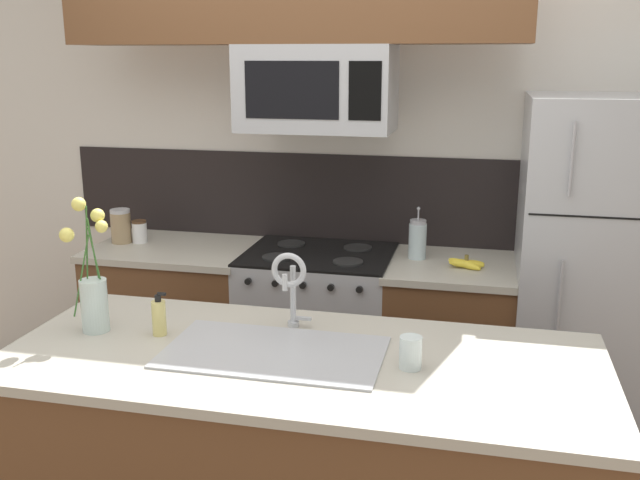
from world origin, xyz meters
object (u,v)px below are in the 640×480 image
at_px(storage_jar_tall, 121,226).
at_px(dish_soap_bottle, 159,317).
at_px(refrigerator, 609,281).
at_px(stove_range, 318,336).
at_px(flower_vase, 93,294).
at_px(french_press, 418,239).
at_px(microwave, 317,88).
at_px(storage_jar_medium, 140,232).
at_px(drinking_glass, 411,352).
at_px(sink_faucet, 290,280).
at_px(banana_bunch, 466,264).

height_order(storage_jar_tall, dish_soap_bottle, storage_jar_tall).
bearing_deg(refrigerator, storage_jar_tall, -179.70).
distance_m(stove_range, storage_jar_tall, 1.24).
height_order(refrigerator, flower_vase, refrigerator).
height_order(refrigerator, french_press, refrigerator).
height_order(french_press, dish_soap_bottle, french_press).
relative_size(stove_range, refrigerator, 0.53).
height_order(stove_range, microwave, microwave).
xyz_separation_m(storage_jar_medium, drinking_glass, (1.63, -1.29, -0.01)).
bearing_deg(storage_jar_medium, sink_faucet, -42.61).
distance_m(stove_range, banana_bunch, 0.89).
height_order(dish_soap_bottle, drinking_glass, dish_soap_bottle).
bearing_deg(flower_vase, storage_jar_medium, 109.78).
distance_m(microwave, storage_jar_tall, 1.35).
relative_size(french_press, dish_soap_bottle, 1.62).
bearing_deg(banana_bunch, stove_range, 175.44).
bearing_deg(banana_bunch, flower_vase, -139.36).
bearing_deg(microwave, french_press, 9.17).
xyz_separation_m(storage_jar_tall, dish_soap_bottle, (0.79, -1.19, -0.02)).
distance_m(banana_bunch, sink_faucet, 1.16).
distance_m(banana_bunch, flower_vase, 1.75).
relative_size(banana_bunch, dish_soap_bottle, 1.15).
height_order(storage_jar_tall, storage_jar_medium, storage_jar_tall).
distance_m(microwave, drinking_glass, 1.59).
height_order(refrigerator, banana_bunch, refrigerator).
bearing_deg(sink_faucet, stove_range, 97.50).
relative_size(banana_bunch, flower_vase, 0.38).
height_order(refrigerator, dish_soap_bottle, refrigerator).
relative_size(banana_bunch, sink_faucet, 0.62).
relative_size(french_press, drinking_glass, 2.42).
height_order(storage_jar_medium, sink_faucet, sink_faucet).
bearing_deg(stove_range, french_press, 6.83).
bearing_deg(storage_jar_medium, drinking_glass, -38.49).
distance_m(french_press, sink_faucet, 1.16).
xyz_separation_m(sink_faucet, flower_vase, (-0.71, -0.17, -0.05)).
xyz_separation_m(storage_jar_medium, sink_faucet, (1.15, -1.06, 0.14)).
height_order(sink_faucet, drinking_glass, sink_faucet).
relative_size(refrigerator, dish_soap_bottle, 10.54).
relative_size(storage_jar_medium, banana_bunch, 0.65).
xyz_separation_m(storage_jar_medium, french_press, (1.52, 0.03, 0.04)).
bearing_deg(microwave, stove_range, 90.16).
bearing_deg(storage_jar_tall, banana_bunch, -2.05).
xyz_separation_m(storage_jar_medium, dish_soap_bottle, (0.69, -1.21, 0.01)).
height_order(storage_jar_tall, french_press, french_press).
xyz_separation_m(microwave, flower_vase, (-0.58, -1.18, -0.70)).
relative_size(storage_jar_tall, flower_vase, 0.37).
distance_m(sink_faucet, dish_soap_bottle, 0.50).
height_order(french_press, sink_faucet, sink_faucet).
distance_m(sink_faucet, flower_vase, 0.73).
xyz_separation_m(microwave, sink_faucet, (0.14, -1.01, -0.65)).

